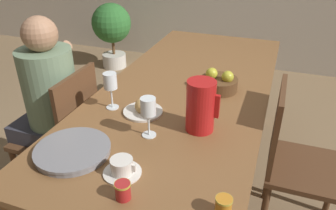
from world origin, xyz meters
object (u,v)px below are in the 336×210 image
Objects in this scene: person_seated at (48,98)px; wine_glass_juice at (148,109)px; fruit_bowl at (219,83)px; red_pitcher at (201,106)px; jam_jar_red at (224,205)px; serving_tray at (73,151)px; chair_opposite at (295,160)px; bread_plate at (143,109)px; chair_person_side at (65,134)px; potted_plant at (112,28)px; teacup_near_person at (122,167)px; jam_jar_amber at (123,190)px; wine_glass_water at (110,83)px.

wine_glass_juice is at bearing -105.96° from person_seated.
wine_glass_juice is at bearing -109.18° from fruit_bowl.
jam_jar_red is at bearing -66.33° from red_pitcher.
serving_tray is 4.77× the size of jam_jar_red.
chair_opposite is 0.87m from bread_plate.
chair_person_side is at bearing 178.12° from bread_plate.
red_pitcher is 0.31× the size of potted_plant.
wine_glass_juice is 0.61m from fruit_bowl.
potted_plant is at bearing 119.61° from teacup_near_person.
jam_jar_amber is at bearing -104.56° from red_pitcher.
fruit_bowl is (0.20, 0.57, -0.09)m from wine_glass_juice.
person_seated reaches higher than wine_glass_juice.
red_pitcher is 3.69× the size of jam_jar_red.
wine_glass_water is 0.91× the size of fruit_bowl.
jam_jar_amber is (-0.14, -0.52, -0.09)m from red_pitcher.
wine_glass_water is at bearing 122.37° from teacup_near_person.
wine_glass_juice reaches higher than bread_plate.
bread_plate is 3.04× the size of jam_jar_red.
person_seated is 0.95m from red_pitcher.
jam_jar_amber is 1.00× the size of jam_jar_red.
red_pitcher reaches higher than serving_tray.
chair_opposite is 13.29× the size of jam_jar_amber.
jam_jar_amber is (0.71, -0.59, 0.30)m from chair_person_side.
person_seated is 4.80× the size of red_pitcher.
wine_glass_water is at bearing -94.46° from person_seated.
bread_plate is 0.50m from fruit_bowl.
wine_glass_juice reaches higher than potted_plant.
teacup_near_person is 0.70× the size of fruit_bowl.
serving_tray is at bearing -119.03° from fruit_bowl.
bread_plate reaches higher than jam_jar_amber.
person_seated reaches higher than wine_glass_water.
chair_person_side is 13.29× the size of jam_jar_amber.
wine_glass_water reaches higher than chair_opposite.
jam_jar_red is at bearing -9.45° from serving_tray.
fruit_bowl reaches higher than teacup_near_person.
red_pitcher is 0.55m from jam_jar_amber.
serving_tray is at bearing -137.47° from chair_person_side.
serving_tray is 0.67m from jam_jar_red.
red_pitcher is at bearing -94.58° from chair_person_side.
chair_opposite is at bearing 52.57° from jam_jar_amber.
person_seated is 7.88× the size of teacup_near_person.
potted_plant is at bearing 122.41° from wine_glass_juice.
serving_tray is 1.57× the size of bread_plate.
chair_opposite is 0.75× the size of person_seated.
red_pitcher is 1.26× the size of wine_glass_water.
wine_glass_water is at bearing 148.28° from wine_glass_juice.
jam_jar_red is at bearing -117.18° from chair_person_side.
bread_plate is at bearing 107.11° from jam_jar_amber.
wine_glass_water is at bearing -76.59° from chair_opposite.
serving_tray is at bearing -108.49° from bread_plate.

